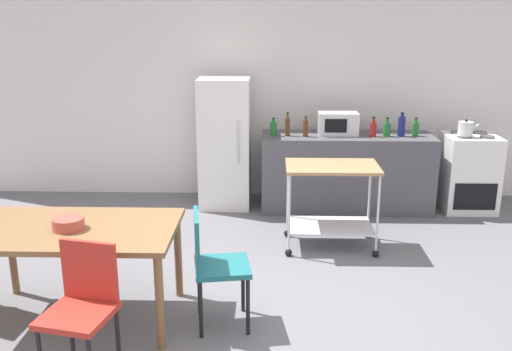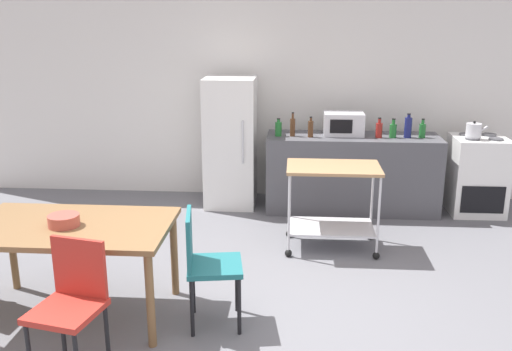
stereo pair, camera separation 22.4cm
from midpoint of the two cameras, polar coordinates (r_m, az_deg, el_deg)
name	(u,v)px [view 1 (the left image)]	position (r m, az deg, el deg)	size (l,w,h in m)	color
ground_plane	(269,317)	(4.49, -0.17, -14.18)	(12.00, 12.00, 0.00)	slate
back_wall	(271,82)	(7.13, 0.64, 9.47)	(8.40, 0.12, 2.90)	silver
kitchen_counter	(346,172)	(6.78, 8.15, 0.34)	(2.00, 0.64, 0.90)	#4C4C51
dining_table	(75,237)	(4.44, -19.20, -5.93)	(1.50, 0.90, 0.75)	brown
chair_red	(82,303)	(3.80, -18.83, -12.16)	(0.48, 0.48, 0.89)	#B72D23
chair_teal	(213,261)	(4.19, -5.89, -8.63)	(0.46, 0.46, 0.89)	#1E666B
stove_oven	(468,172)	(7.11, 19.83, 0.28)	(0.60, 0.61, 0.92)	white
refrigerator	(225,143)	(6.78, -4.11, 3.31)	(0.60, 0.63, 1.55)	white
kitchen_cart	(331,192)	(5.58, 6.49, -1.71)	(0.91, 0.57, 0.85)	#A37A51
bottle_vinegar	(273,128)	(6.54, 0.79, 4.78)	(0.08, 0.08, 0.21)	#1E6628
bottle_sesame_oil	(288,126)	(6.54, 2.22, 4.99)	(0.06, 0.06, 0.28)	#4C2D19
bottle_sparkling_water	(306,128)	(6.52, 4.05, 4.80)	(0.06, 0.06, 0.24)	#4C2D19
microwave	(338,123)	(6.70, 7.31, 5.28)	(0.46, 0.35, 0.26)	silver
bottle_olive_oil	(373,129)	(6.62, 10.81, 4.67)	(0.08, 0.08, 0.23)	maroon
bottle_soy_sauce	(387,129)	(6.66, 12.15, 4.61)	(0.08, 0.08, 0.22)	#1E6628
bottle_soda	(402,126)	(6.70, 13.58, 4.90)	(0.08, 0.08, 0.28)	navy
bottle_wine	(415,129)	(6.76, 14.92, 4.59)	(0.07, 0.07, 0.22)	#1E6628
fruit_bowl	(68,223)	(4.37, -19.85, -4.59)	(0.23, 0.23, 0.09)	#B24C3F
kettle	(466,129)	(6.86, 19.56, 4.49)	(0.24, 0.17, 0.19)	silver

